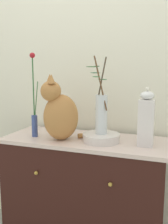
% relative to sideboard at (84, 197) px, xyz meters
% --- Properties ---
extents(wall_back, '(4.40, 0.08, 2.60)m').
position_rel_sideboard_xyz_m(wall_back, '(0.00, 0.30, 0.87)').
color(wall_back, silver).
rests_on(wall_back, ground_plane).
extents(sideboard, '(1.09, 0.47, 0.86)m').
position_rel_sideboard_xyz_m(sideboard, '(0.00, 0.00, 0.00)').
color(sideboard, black).
rests_on(sideboard, ground_plane).
extents(cat_sitting, '(0.41, 0.33, 0.43)m').
position_rel_sideboard_xyz_m(cat_sitting, '(-0.14, -0.08, 0.61)').
color(cat_sitting, '#B17840').
rests_on(cat_sitting, sideboard).
extents(vase_slim_green, '(0.06, 0.04, 0.57)m').
position_rel_sideboard_xyz_m(vase_slim_green, '(-0.34, -0.07, 0.60)').
color(vase_slim_green, '#374B8A').
rests_on(vase_slim_green, sideboard).
extents(bowl_porcelain, '(0.24, 0.24, 0.05)m').
position_rel_sideboard_xyz_m(bowl_porcelain, '(0.13, -0.03, 0.45)').
color(bowl_porcelain, silver).
rests_on(bowl_porcelain, sideboard).
extents(vase_glass_clear, '(0.14, 0.25, 0.49)m').
position_rel_sideboard_xyz_m(vase_glass_clear, '(0.13, -0.03, 0.62)').
color(vase_glass_clear, silver).
rests_on(vase_glass_clear, bowl_porcelain).
extents(jar_lidded_porcelain, '(0.09, 0.09, 0.35)m').
position_rel_sideboard_xyz_m(jar_lidded_porcelain, '(0.41, -0.03, 0.59)').
color(jar_lidded_porcelain, silver).
rests_on(jar_lidded_porcelain, sideboard).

